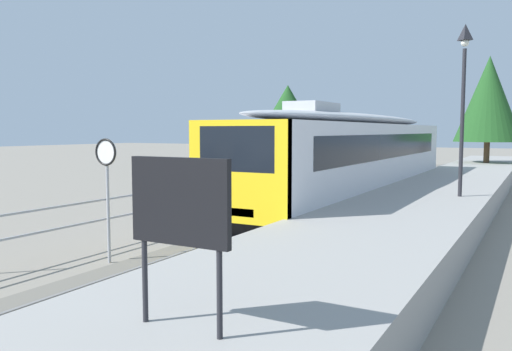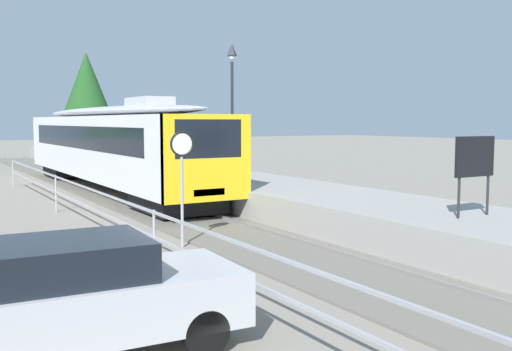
{
  "view_description": "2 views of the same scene",
  "coord_description": "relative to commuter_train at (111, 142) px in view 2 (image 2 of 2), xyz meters",
  "views": [
    {
      "loc": [
        6.55,
        5.39,
        2.97
      ],
      "look_at": [
        0.0,
        17.18,
        1.8
      ],
      "focal_mm": 36.27,
      "sensor_mm": 36.0,
      "label": 1
    },
    {
      "loc": [
        -7.55,
        0.83,
        3.03
      ],
      "look_at": [
        0.4,
        14.18,
        1.6
      ],
      "focal_mm": 41.43,
      "sensor_mm": 36.0,
      "label": 2
    }
  ],
  "objects": [
    {
      "name": "track_rails",
      "position": [
        0.0,
        -3.6,
        -2.11
      ],
      "size": [
        3.2,
        60.0,
        0.14
      ],
      "color": "#6B665B",
      "rests_on": "ground"
    },
    {
      "name": "station_platform",
      "position": [
        3.25,
        -3.6,
        -1.69
      ],
      "size": [
        3.9,
        60.0,
        0.9
      ],
      "primitive_type": "cube",
      "color": "#999691",
      "rests_on": "ground"
    },
    {
      "name": "commuter_train",
      "position": [
        0.0,
        0.0,
        0.0
      ],
      "size": [
        2.82,
        19.06,
        3.74
      ],
      "color": "silver",
      "rests_on": "track_rails"
    },
    {
      "name": "platform_notice_board",
      "position": [
        3.33,
        -16.01,
        0.04
      ],
      "size": [
        1.2,
        0.08,
        1.8
      ],
      "color": "#232328",
      "rests_on": "station_platform"
    },
    {
      "name": "parked_hatchback_silver",
      "position": [
        -5.66,
        -17.22,
        -1.35
      ],
      "size": [
        4.09,
        1.97,
        1.53
      ],
      "color": "#B7BABF",
      "rests_on": "ground"
    },
    {
      "name": "speed_limit_sign",
      "position": [
        -1.9,
        -11.83,
        -0.02
      ],
      "size": [
        0.61,
        0.1,
        2.81
      ],
      "color": "#9EA0A5",
      "rests_on": "ground"
    },
    {
      "name": "carpark_fence",
      "position": [
        -3.3,
        -13.6,
        -1.24
      ],
      "size": [
        0.06,
        36.06,
        1.25
      ],
      "color": "#9EA0A5",
      "rests_on": "ground"
    },
    {
      "name": "platform_lamp_mid_platform",
      "position": [
        4.31,
        -2.89,
        2.48
      ],
      "size": [
        0.34,
        0.34,
        5.35
      ],
      "color": "#232328",
      "rests_on": "station_platform"
    },
    {
      "name": "ground_plane",
      "position": [
        -3.0,
        -3.6,
        -2.14
      ],
      "size": [
        160.0,
        160.0,
        0.0
      ],
      "primitive_type": "plane",
      "color": "gray"
    },
    {
      "name": "tree_behind_carpark",
      "position": [
        3.38,
        16.32,
        2.86
      ],
      "size": [
        4.16,
        4.16,
        7.76
      ],
      "color": "brown",
      "rests_on": "ground"
    }
  ]
}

